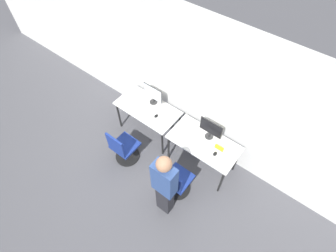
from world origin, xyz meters
TOP-DOWN VIEW (x-y plane):
  - ground_plane at (0.00, 0.00)m, footprint 20.00×20.00m
  - wall_back at (0.00, 0.78)m, footprint 12.00×0.05m
  - desk_left at (-0.65, 0.33)m, footprint 1.25×0.65m
  - monitor_left at (-0.65, 0.51)m, footprint 0.43×0.15m
  - keyboard_left at (-0.65, 0.25)m, footprint 0.41×0.15m
  - mouse_left at (-0.38, 0.26)m, footprint 0.06×0.09m
  - office_chair_left at (-0.59, -0.48)m, footprint 0.48×0.48m
  - desk_right at (0.65, 0.33)m, footprint 1.25×0.65m
  - monitor_right at (0.65, 0.48)m, footprint 0.43×0.15m
  - keyboard_right at (0.65, 0.20)m, footprint 0.41×0.15m
  - mouse_right at (0.93, 0.23)m, footprint 0.06×0.09m
  - office_chair_right at (0.60, -0.42)m, footprint 0.48×0.48m
  - person_right at (0.64, -0.79)m, footprint 0.36×0.22m
  - placard_right at (0.93, 0.36)m, footprint 0.16×0.03m

SIDE VIEW (x-z plane):
  - ground_plane at x=0.00m, z-range 0.00..0.00m
  - office_chair_left at x=-0.59m, z-range -0.08..0.79m
  - office_chair_right at x=0.60m, z-range -0.08..0.79m
  - desk_left at x=-0.65m, z-range 0.30..1.05m
  - desk_right at x=0.65m, z-range 0.30..1.05m
  - keyboard_left at x=-0.65m, z-range 0.76..0.78m
  - keyboard_right at x=0.65m, z-range 0.76..0.78m
  - mouse_left at x=-0.38m, z-range 0.76..0.79m
  - mouse_right at x=0.93m, z-range 0.76..0.79m
  - placard_right at x=0.93m, z-range 0.76..0.84m
  - person_right at x=0.64m, z-range 0.08..1.76m
  - monitor_left at x=-0.65m, z-range 0.78..1.19m
  - monitor_right at x=0.65m, z-range 0.78..1.19m
  - wall_back at x=0.00m, z-range 0.00..2.80m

